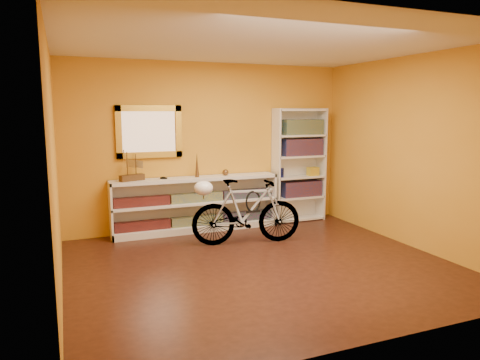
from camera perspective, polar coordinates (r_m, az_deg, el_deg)
name	(u,v)px	position (r m, az deg, el deg)	size (l,w,h in m)	color
floor	(261,266)	(5.50, 2.76, -10.94)	(4.50, 4.00, 0.01)	black
ceiling	(263,44)	(5.23, 2.99, 17.07)	(4.50, 4.00, 0.01)	silver
back_wall	(209,146)	(7.07, -3.95, 4.32)	(4.50, 0.01, 2.60)	orange
left_wall	(54,168)	(4.74, -22.78, 1.41)	(0.01, 4.00, 2.60)	orange
right_wall	(413,152)	(6.48, 21.34, 3.32)	(0.01, 4.00, 2.60)	orange
gilt_mirror	(149,132)	(6.78, -11.57, 6.09)	(0.98, 0.06, 0.78)	olive
wall_socket	(261,207)	(7.53, 2.72, -3.48)	(0.09, 0.01, 0.09)	silver
console_unit	(196,204)	(6.93, -5.61, -3.11)	(2.60, 0.35, 0.85)	silver
cd_row_lower	(197,220)	(6.97, -5.54, -5.19)	(2.50, 0.13, 0.14)	black
cd_row_upper	(197,197)	(6.89, -5.58, -2.24)	(2.50, 0.13, 0.14)	navy
model_ship	(132,166)	(6.63, -13.74, 1.73)	(0.36, 0.14, 0.43)	#3C2510
toy_car	(164,179)	(6.74, -9.75, 0.14)	(0.00, 0.00, 0.00)	black
bronze_ornament	(197,165)	(6.84, -5.54, 1.95)	(0.07, 0.07, 0.38)	brown
decorative_orb	(226,172)	(7.00, -1.87, 0.99)	(0.10, 0.10, 0.10)	brown
bookcase	(299,165)	(7.57, 7.58, 1.90)	(0.90, 0.30, 1.90)	silver
book_row_a	(301,189)	(7.65, 7.84, -1.10)	(0.70, 0.22, 0.26)	maroon
book_row_b	(302,147)	(7.56, 7.95, 4.21)	(0.70, 0.22, 0.28)	maroon
book_row_c	(302,127)	(7.54, 8.01, 6.74)	(0.70, 0.22, 0.25)	navy
travel_mug	(282,173)	(7.41, 5.37, 0.95)	(0.07, 0.07, 0.16)	navy
red_tin	(288,129)	(7.45, 6.21, 6.50)	(0.14, 0.14, 0.18)	maroon
yellow_bag	(313,171)	(7.67, 9.33, 1.10)	(0.18, 0.12, 0.14)	gold
bicycle	(247,211)	(6.23, 0.86, -4.05)	(1.58, 0.41, 0.93)	silver
helmet	(203,188)	(6.06, -4.71, -1.04)	(0.26, 0.25, 0.20)	white
u_lock	(253,201)	(6.22, 1.70, -2.76)	(0.23, 0.23, 0.02)	black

